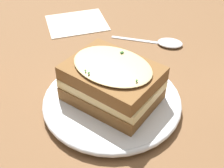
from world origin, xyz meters
The scene contains 5 objects.
ground_plane centered at (0.00, 0.00, 0.00)m, with size 2.40×2.40×0.00m, color brown.
dinner_plate centered at (0.02, -0.01, 0.01)m, with size 0.24×0.24×0.02m.
sandwich centered at (0.02, -0.01, 0.05)m, with size 0.17×0.18×0.08m.
spoon centered at (-0.17, -0.14, 0.00)m, with size 0.14×0.12×0.01m.
napkin centered at (-0.02, -0.31, 0.00)m, with size 0.14×0.12×0.00m, color silver.
Camera 1 is at (0.17, 0.36, 0.38)m, focal length 50.00 mm.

